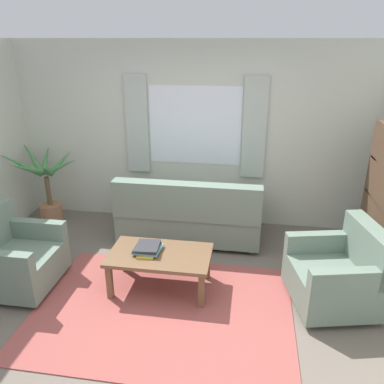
# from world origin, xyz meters

# --- Properties ---
(ground_plane) EXTENTS (6.24, 6.24, 0.00)m
(ground_plane) POSITION_xyz_m (0.00, 0.00, 0.00)
(ground_plane) COLOR #6B6056
(wall_back) EXTENTS (5.32, 0.12, 2.60)m
(wall_back) POSITION_xyz_m (0.00, 2.26, 1.30)
(wall_back) COLOR beige
(wall_back) RESTS_ON ground_plane
(window_with_curtains) EXTENTS (1.98, 0.07, 1.40)m
(window_with_curtains) POSITION_xyz_m (0.00, 2.18, 1.45)
(window_with_curtains) COLOR white
(area_rug) EXTENTS (2.62, 1.88, 0.01)m
(area_rug) POSITION_xyz_m (0.00, 0.00, 0.01)
(area_rug) COLOR #9E4C47
(area_rug) RESTS_ON ground_plane
(couch) EXTENTS (1.90, 0.82, 0.92)m
(couch) POSITION_xyz_m (0.03, 1.53, 0.37)
(couch) COLOR slate
(couch) RESTS_ON ground_plane
(armchair_left) EXTENTS (0.83, 0.85, 0.88)m
(armchair_left) POSITION_xyz_m (-1.72, 0.18, 0.35)
(armchair_left) COLOR slate
(armchair_left) RESTS_ON ground_plane
(armchair_right) EXTENTS (0.99, 1.00, 0.88)m
(armchair_right) POSITION_xyz_m (1.77, 0.41, 0.35)
(armchair_right) COLOR slate
(armchair_right) RESTS_ON ground_plane
(coffee_table) EXTENTS (1.10, 0.64, 0.44)m
(coffee_table) POSITION_xyz_m (-0.11, 0.38, 0.38)
(coffee_table) COLOR brown
(coffee_table) RESTS_ON ground_plane
(book_stack_on_table) EXTENTS (0.29, 0.34, 0.08)m
(book_stack_on_table) POSITION_xyz_m (-0.25, 0.40, 0.48)
(book_stack_on_table) COLOR gold
(book_stack_on_table) RESTS_ON coffee_table
(potted_plant) EXTENTS (1.06, 1.12, 1.19)m
(potted_plant) POSITION_xyz_m (-2.15, 1.75, 0.59)
(potted_plant) COLOR #9E6B4C
(potted_plant) RESTS_ON ground_plane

